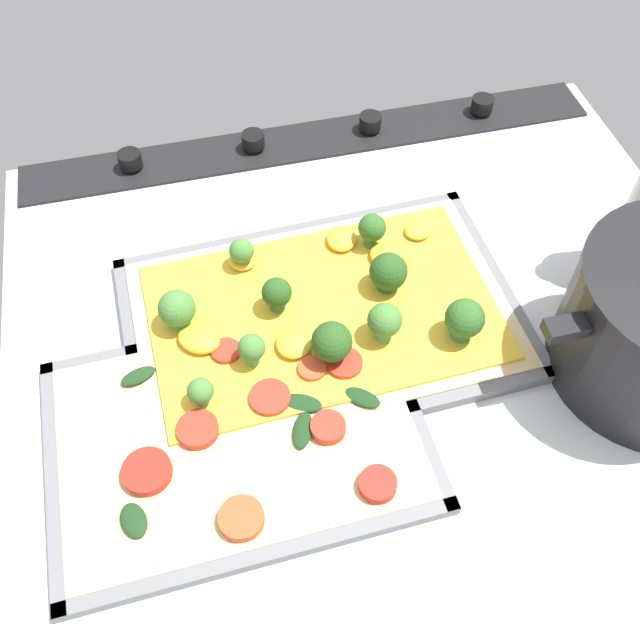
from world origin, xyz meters
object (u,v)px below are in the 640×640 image
object	(u,v)px
baking_tray_front	(323,320)
broccoli_pizza	(324,311)
baking_tray_back	(238,436)
veggie_pizza_back	(241,433)

from	to	relation	value
baking_tray_front	broccoli_pizza	world-z (taller)	broccoli_pizza
baking_tray_back	veggie_pizza_back	size ratio (longest dim) A/B	1.08
baking_tray_front	broccoli_pizza	distance (cm)	1.63
baking_tray_front	veggie_pizza_back	world-z (taller)	veggie_pizza_back
baking_tray_back	veggie_pizza_back	world-z (taller)	veggie_pizza_back
broccoli_pizza	veggie_pizza_back	distance (cm)	15.12
baking_tray_back	baking_tray_front	bearing A→B (deg)	-134.23
baking_tray_front	baking_tray_back	distance (cm)	15.31
baking_tray_front	veggie_pizza_back	size ratio (longest dim) A/B	1.27
broccoli_pizza	baking_tray_back	size ratio (longest dim) A/B	1.10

